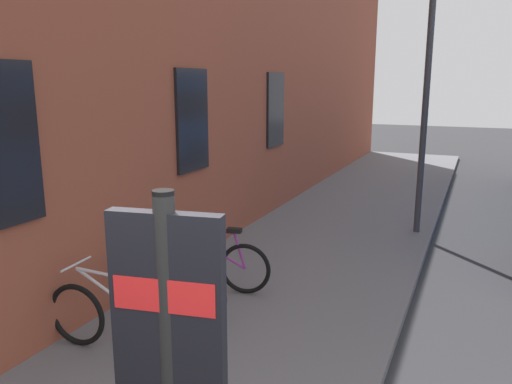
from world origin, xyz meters
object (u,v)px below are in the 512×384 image
bicycle_under_window (163,287)px  bicycle_far_end (118,320)px  transit_info_sign (170,355)px  street_lamp (428,66)px  bicycle_leaning_wall (210,264)px

bicycle_under_window → bicycle_far_end: bearing=-176.1°
bicycle_under_window → transit_info_sign: bearing=-144.3°
bicycle_far_end → transit_info_sign: (-2.08, -2.10, 1.21)m
bicycle_under_window → street_lamp: bearing=-25.7°
bicycle_far_end → street_lamp: (6.02, -2.39, 2.77)m
bicycle_far_end → bicycle_under_window: bearing=3.9°
transit_info_sign → bicycle_under_window: bearing=35.7°
bicycle_under_window → street_lamp: street_lamp is taller
bicycle_leaning_wall → transit_info_sign: transit_info_sign is taller
bicycle_leaning_wall → transit_info_sign: size_ratio=0.73×
bicycle_under_window → bicycle_leaning_wall: bearing=-7.5°
bicycle_far_end → bicycle_leaning_wall: same height
bicycle_leaning_wall → street_lamp: bearing=-29.3°
bicycle_leaning_wall → bicycle_far_end: bearing=178.1°
transit_info_sign → street_lamp: (8.10, -0.29, 1.56)m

